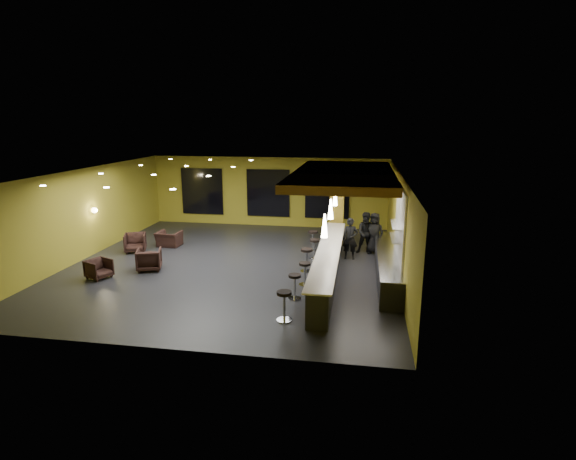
% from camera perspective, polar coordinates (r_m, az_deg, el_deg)
% --- Properties ---
extents(floor, '(12.00, 13.00, 0.10)m').
position_cam_1_polar(floor, '(17.21, -6.88, -4.50)').
color(floor, black).
rests_on(floor, ground).
extents(ceiling, '(12.00, 13.00, 0.10)m').
position_cam_1_polar(ceiling, '(16.43, -7.24, 7.49)').
color(ceiling, black).
extents(wall_back, '(12.00, 0.10, 3.50)m').
position_cam_1_polar(wall_back, '(22.97, -2.49, 4.88)').
color(wall_back, olive).
rests_on(wall_back, floor).
extents(wall_front, '(12.00, 0.10, 3.50)m').
position_cam_1_polar(wall_front, '(10.84, -16.80, -6.15)').
color(wall_front, olive).
rests_on(wall_front, floor).
extents(wall_left, '(0.10, 13.00, 3.50)m').
position_cam_1_polar(wall_left, '(19.31, -24.58, 1.88)').
color(wall_left, olive).
rests_on(wall_left, floor).
extents(wall_right, '(0.10, 13.00, 3.50)m').
position_cam_1_polar(wall_right, '(16.13, 14.05, 0.57)').
color(wall_right, olive).
rests_on(wall_right, floor).
extents(wood_soffit, '(3.60, 8.00, 0.28)m').
position_cam_1_polar(wood_soffit, '(16.79, 7.08, 6.98)').
color(wood_soffit, '#A46B30').
rests_on(wood_soffit, ceiling).
extents(window_left, '(2.20, 0.06, 2.40)m').
position_cam_1_polar(window_left, '(23.83, -10.84, 4.85)').
color(window_left, black).
rests_on(window_left, wall_back).
extents(window_center, '(2.20, 0.06, 2.40)m').
position_cam_1_polar(window_center, '(22.87, -2.54, 4.71)').
color(window_center, black).
rests_on(window_center, wall_back).
extents(window_right, '(2.20, 0.06, 2.40)m').
position_cam_1_polar(window_right, '(22.46, 4.99, 4.50)').
color(window_right, black).
rests_on(window_right, wall_back).
extents(tile_backsplash, '(0.06, 3.20, 2.40)m').
position_cam_1_polar(tile_backsplash, '(15.09, 14.05, 0.64)').
color(tile_backsplash, white).
rests_on(tile_backsplash, wall_right).
extents(bar_counter, '(0.60, 8.00, 1.00)m').
position_cam_1_polar(bar_counter, '(15.47, 5.15, -4.44)').
color(bar_counter, black).
rests_on(bar_counter, floor).
extents(bar_top, '(0.78, 8.10, 0.05)m').
position_cam_1_polar(bar_top, '(15.32, 5.19, -2.57)').
color(bar_top, silver).
rests_on(bar_top, bar_counter).
extents(prep_counter, '(0.70, 6.00, 0.86)m').
position_cam_1_polar(prep_counter, '(15.97, 12.48, -4.40)').
color(prep_counter, black).
rests_on(prep_counter, floor).
extents(prep_top, '(0.72, 6.00, 0.03)m').
position_cam_1_polar(prep_top, '(15.83, 12.56, -2.83)').
color(prep_top, silver).
rests_on(prep_top, prep_counter).
extents(wall_shelf_lower, '(0.30, 1.50, 0.03)m').
position_cam_1_polar(wall_shelf_lower, '(14.98, 13.49, -1.00)').
color(wall_shelf_lower, silver).
rests_on(wall_shelf_lower, wall_right).
extents(wall_shelf_upper, '(0.30, 1.50, 0.03)m').
position_cam_1_polar(wall_shelf_upper, '(14.88, 13.59, 0.67)').
color(wall_shelf_upper, silver).
rests_on(wall_shelf_upper, wall_right).
extents(column, '(0.60, 0.60, 3.50)m').
position_cam_1_polar(column, '(19.62, 6.25, 3.24)').
color(column, olive).
rests_on(column, floor).
extents(wall_sconce, '(0.22, 0.22, 0.22)m').
position_cam_1_polar(wall_sconce, '(19.61, -23.38, 2.32)').
color(wall_sconce, '#FFE5B2').
rests_on(wall_sconce, wall_left).
extents(pendant_0, '(0.20, 0.20, 0.70)m').
position_cam_1_polar(pendant_0, '(13.05, 4.66, 0.54)').
color(pendant_0, white).
rests_on(pendant_0, wood_soffit).
extents(pendant_1, '(0.20, 0.20, 0.70)m').
position_cam_1_polar(pendant_1, '(15.48, 5.44, 2.65)').
color(pendant_1, white).
rests_on(pendant_1, wood_soffit).
extents(pendant_2, '(0.20, 0.20, 0.70)m').
position_cam_1_polar(pendant_2, '(17.94, 6.00, 4.19)').
color(pendant_2, white).
rests_on(pendant_2, wood_soffit).
extents(staff_a, '(0.61, 0.41, 1.64)m').
position_cam_1_polar(staff_a, '(17.66, 7.91, -1.11)').
color(staff_a, black).
rests_on(staff_a, floor).
extents(staff_b, '(0.85, 0.67, 1.72)m').
position_cam_1_polar(staff_b, '(18.45, 9.96, -0.40)').
color(staff_b, black).
rests_on(staff_b, floor).
extents(staff_c, '(0.92, 0.70, 1.69)m').
position_cam_1_polar(staff_c, '(18.56, 10.88, -0.41)').
color(staff_c, black).
rests_on(staff_c, floor).
extents(armchair_a, '(0.96, 0.95, 0.67)m').
position_cam_1_polar(armchair_a, '(16.85, -22.89, -4.56)').
color(armchair_a, black).
rests_on(armchair_a, floor).
extents(armchair_b, '(1.07, 1.09, 0.78)m').
position_cam_1_polar(armchair_b, '(17.12, -17.23, -3.60)').
color(armchair_b, black).
rests_on(armchair_b, floor).
extents(armchair_c, '(1.08, 1.10, 0.77)m').
position_cam_1_polar(armchair_c, '(19.61, -18.83, -1.53)').
color(armchair_c, black).
rests_on(armchair_c, floor).
extents(armchair_d, '(1.02, 0.90, 0.64)m').
position_cam_1_polar(armchair_d, '(20.06, -14.88, -1.10)').
color(armchair_d, black).
rests_on(armchair_d, floor).
extents(bar_stool_0, '(0.43, 0.43, 0.85)m').
position_cam_1_polar(bar_stool_0, '(12.30, -0.49, -9.14)').
color(bar_stool_0, silver).
rests_on(bar_stool_0, floor).
extents(bar_stool_1, '(0.40, 0.40, 0.78)m').
position_cam_1_polar(bar_stool_1, '(13.74, 0.85, -6.79)').
color(bar_stool_1, silver).
rests_on(bar_stool_1, floor).
extents(bar_stool_2, '(0.39, 0.39, 0.78)m').
position_cam_1_polar(bar_stool_2, '(14.85, 2.13, -5.20)').
color(bar_stool_2, silver).
rests_on(bar_stool_2, floor).
extents(bar_stool_3, '(0.44, 0.44, 0.87)m').
position_cam_1_polar(bar_stool_3, '(16.10, 2.36, -3.46)').
color(bar_stool_3, silver).
rests_on(bar_stool_3, floor).
extents(bar_stool_4, '(0.41, 0.41, 0.81)m').
position_cam_1_polar(bar_stool_4, '(17.54, 3.38, -2.11)').
color(bar_stool_4, silver).
rests_on(bar_stool_4, floor).
extents(bar_stool_5, '(0.42, 0.42, 0.83)m').
position_cam_1_polar(bar_stool_5, '(18.73, 3.19, -1.02)').
color(bar_stool_5, silver).
rests_on(bar_stool_5, floor).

